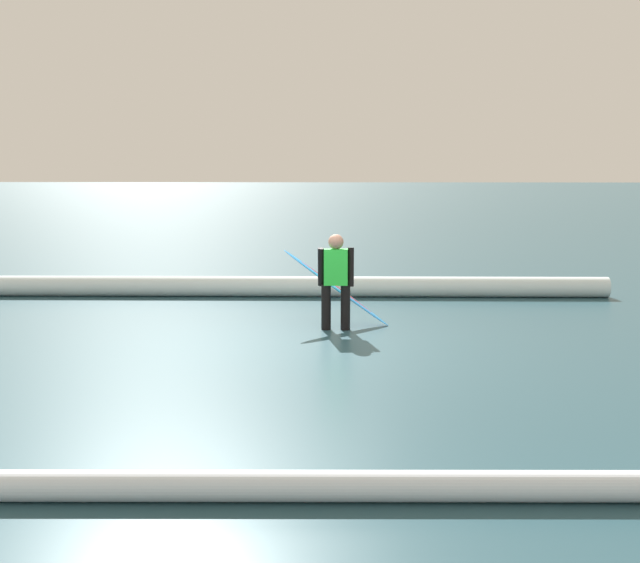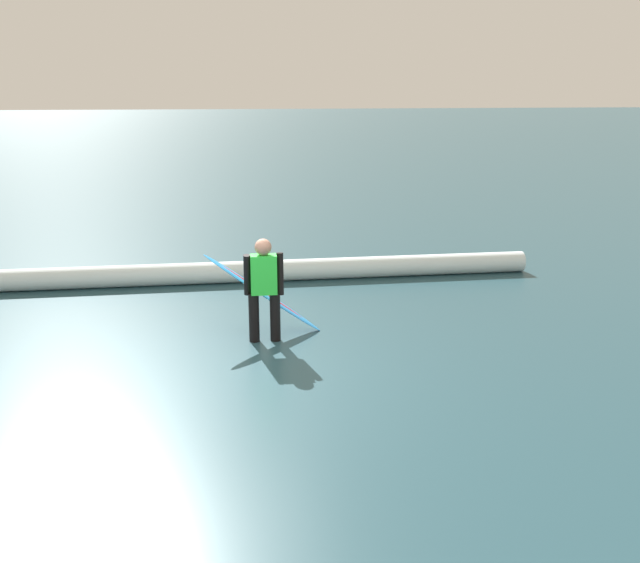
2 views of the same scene
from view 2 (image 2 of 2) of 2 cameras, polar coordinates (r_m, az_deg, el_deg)
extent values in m
plane|color=#23444E|center=(8.73, -8.16, -6.83)|extent=(178.93, 178.93, 0.00)
cylinder|color=black|center=(9.41, -5.33, -2.92)|extent=(0.14, 0.14, 0.66)
cylinder|color=black|center=(9.42, -3.63, -2.86)|extent=(0.14, 0.14, 0.66)
cube|color=#2DD83F|center=(9.24, -4.56, 0.58)|extent=(0.34, 0.20, 0.52)
sphere|color=tan|center=(9.15, -4.61, 2.77)|extent=(0.22, 0.22, 0.22)
cylinder|color=black|center=(9.24, -5.89, 0.53)|extent=(0.09, 0.19, 0.57)
cylinder|color=black|center=(9.25, -3.23, 0.62)|extent=(0.09, 0.12, 0.56)
ellipsoid|color=#268CE5|center=(9.65, -4.60, -0.96)|extent=(1.60, 0.34, 1.16)
ellipsoid|color=red|center=(9.65, -4.60, -0.94)|extent=(1.28, 0.15, 0.94)
cylinder|color=white|center=(12.59, -20.91, 0.20)|extent=(16.55, 0.60, 0.37)
camera|label=1|loc=(2.97, 158.11, -32.51)|focal=46.01mm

